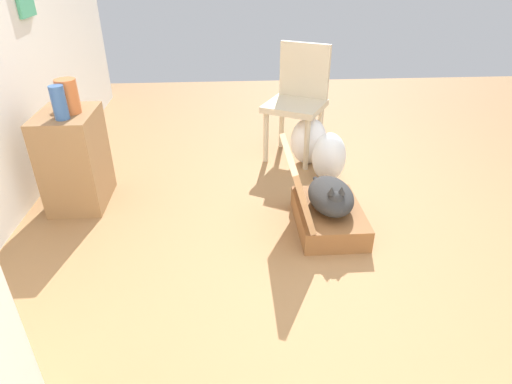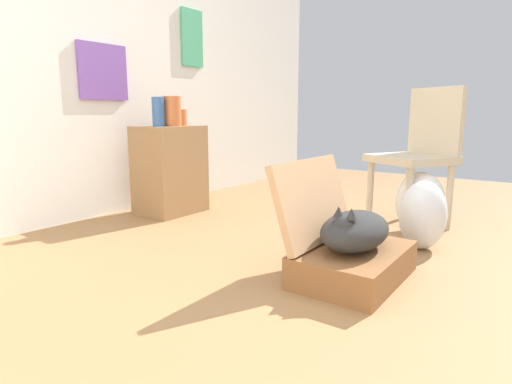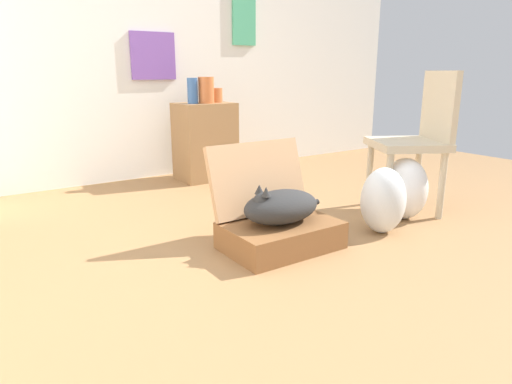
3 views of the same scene
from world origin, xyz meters
The scene contains 12 objects.
ground_plane centered at (0.00, 0.00, 0.00)m, with size 7.68×7.68×0.00m, color #9E7247.
wall_back centered at (0.00, 2.26, 1.30)m, with size 6.40×0.15×2.60m.
suitcase_base centered at (0.22, 0.15, 0.07)m, with size 0.60×0.41×0.15m, color brown.
suitcase_lid centered at (0.22, 0.37, 0.35)m, with size 0.60×0.41×0.04m, color tan.
cat centered at (0.21, 0.15, 0.24)m, with size 0.52×0.28×0.22m.
plastic_bag_white centered at (0.87, 0.02, 0.20)m, with size 0.27×0.26×0.39m, color silver.
plastic_bag_clear centered at (1.19, 0.12, 0.20)m, with size 0.26×0.30×0.40m, color white.
side_table centered at (0.66, 1.85, 0.33)m, with size 0.48×0.37×0.67m, color olive.
vase_tall centered at (0.54, 1.82, 0.77)m, with size 0.09×0.09×0.21m, color #38609E.
vase_short centered at (0.78, 1.85, 0.73)m, with size 0.11×0.11×0.12m, color #CC6B38.
vase_round centered at (0.66, 1.80, 0.78)m, with size 0.13×0.13×0.22m, color #CC6B38.
chair centered at (1.38, 0.19, 0.52)m, with size 0.61×0.61×0.94m.
Camera 2 is at (-1.58, -0.58, 0.77)m, focal length 29.82 mm.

